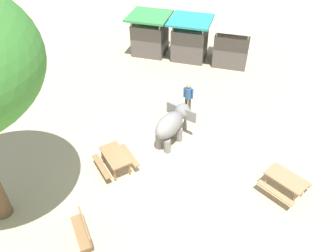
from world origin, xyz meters
TOP-DOWN VIEW (x-y plane):
  - ground_plane at (0.00, 0.00)m, footprint 60.00×60.00m
  - elephant at (0.32, 1.72)m, footprint 1.72×2.27m
  - person_handler at (0.50, 4.07)m, footprint 0.51×0.32m
  - wooden_bench at (-1.23, -3.85)m, footprint 1.23×1.31m
  - picnic_table_near at (-1.45, -0.53)m, footprint 2.11×2.11m
  - picnic_table_far at (5.16, 0.03)m, footprint 2.05×2.05m
  - market_stall_green at (-3.30, 9.75)m, footprint 2.50×2.50m
  - market_stall_teal at (-0.70, 9.75)m, footprint 2.50×2.50m
  - market_stall_white at (1.90, 9.75)m, footprint 2.50×2.50m

SIDE VIEW (x-z plane):
  - ground_plane at x=0.00m, z-range 0.00..0.00m
  - wooden_bench at x=-1.23m, z-range 0.03..0.91m
  - picnic_table_near at x=-1.45m, z-range 0.20..0.98m
  - picnic_table_far at x=5.16m, z-range 0.20..0.98m
  - person_handler at x=0.50m, z-range 0.14..1.76m
  - elephant at x=0.32m, z-range 0.22..1.79m
  - market_stall_green at x=-3.30m, z-range -0.12..2.40m
  - market_stall_teal at x=-0.70m, z-range -0.12..2.40m
  - market_stall_white at x=1.90m, z-range -0.12..2.40m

